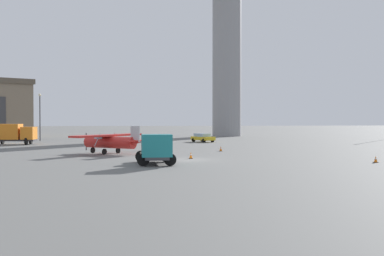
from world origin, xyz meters
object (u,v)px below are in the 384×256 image
object	(u,v)px
control_tower	(227,30)
car_yellow	(203,137)
light_post_east	(40,112)
traffic_cone_mid_apron	(376,159)
traffic_cone_near_right	(221,149)
truck_flatbed_teal	(156,150)
truck_box_orange	(12,133)
traffic_cone_near_left	(191,155)
airplane_red	(111,141)

from	to	relation	value
control_tower	car_yellow	bearing A→B (deg)	-108.14
light_post_east	traffic_cone_mid_apron	distance (m)	58.32
traffic_cone_near_right	traffic_cone_mid_apron	world-z (taller)	traffic_cone_near_right
control_tower	truck_flatbed_teal	xyz separation A→B (m)	(-17.20, -63.72, -21.18)
control_tower	truck_flatbed_teal	distance (m)	69.32
control_tower	traffic_cone_mid_apron	bearing A→B (deg)	-88.56
traffic_cone_near_right	control_tower	bearing A→B (deg)	79.12
truck_flatbed_teal	traffic_cone_mid_apron	xyz separation A→B (m)	(18.80, -0.02, -0.94)
truck_box_orange	traffic_cone_near_right	size ratio (longest dim) A/B	11.12
light_post_east	traffic_cone_near_left	distance (m)	44.96
truck_box_orange	traffic_cone_mid_apron	world-z (taller)	truck_box_orange
airplane_red	traffic_cone_mid_apron	bearing A→B (deg)	-171.95
airplane_red	car_yellow	size ratio (longest dim) A/B	1.93
control_tower	traffic_cone_near_right	xyz separation A→B (m)	(-9.20, -47.87, -22.12)
airplane_red	traffic_cone_mid_apron	size ratio (longest dim) A/B	15.46
truck_flatbed_teal	traffic_cone_near_right	size ratio (longest dim) A/B	9.99
control_tower	light_post_east	xyz separation A→B (m)	(-35.04, -18.58, -17.63)
control_tower	car_yellow	xyz separation A→B (m)	(-8.46, -25.83, -21.66)
traffic_cone_near_right	traffic_cone_mid_apron	bearing A→B (deg)	-55.75
traffic_cone_near_right	truck_box_orange	bearing A→B (deg)	147.32
truck_flatbed_teal	truck_box_orange	bearing A→B (deg)	-151.98
car_yellow	light_post_east	bearing A→B (deg)	-133.76
control_tower	traffic_cone_near_left	xyz separation A→B (m)	(-13.71, -57.91, -22.09)
car_yellow	traffic_cone_mid_apron	size ratio (longest dim) A/B	8.02
truck_box_orange	truck_flatbed_teal	world-z (taller)	truck_box_orange
control_tower	truck_box_orange	world-z (taller)	control_tower
control_tower	traffic_cone_near_right	distance (m)	53.53
traffic_cone_mid_apron	truck_box_orange	bearing A→B (deg)	138.83
truck_box_orange	light_post_east	size ratio (longest dim) A/B	0.82
airplane_red	traffic_cone_near_left	distance (m)	10.65
truck_box_orange	traffic_cone_near_right	world-z (taller)	truck_box_orange
truck_box_orange	truck_flatbed_teal	bearing A→B (deg)	-54.86
car_yellow	traffic_cone_mid_apron	xyz separation A→B (m)	(10.06, -37.91, -0.46)
truck_flatbed_teal	traffic_cone_near_right	bearing A→B (deg)	150.96
control_tower	truck_box_orange	bearing A→B (deg)	-140.62
car_yellow	traffic_cone_near_left	world-z (taller)	car_yellow
light_post_east	traffic_cone_mid_apron	size ratio (longest dim) A/B	13.71
truck_flatbed_teal	traffic_cone_near_left	xyz separation A→B (m)	(3.50, 5.81, -0.91)
airplane_red	light_post_east	size ratio (longest dim) A/B	1.13
airplane_red	truck_box_orange	distance (m)	25.62
airplane_red	truck_flatbed_teal	world-z (taller)	airplane_red
car_yellow	light_post_east	size ratio (longest dim) A/B	0.58
control_tower	truck_box_orange	distance (m)	51.90
control_tower	light_post_east	bearing A→B (deg)	-152.07
traffic_cone_near_left	truck_flatbed_teal	bearing A→B (deg)	-121.02
truck_box_orange	light_post_east	world-z (taller)	light_post_east
airplane_red	traffic_cone_near_right	bearing A→B (deg)	-129.47
truck_box_orange	car_yellow	bearing A→B (deg)	13.61
truck_flatbed_teal	traffic_cone_mid_apron	world-z (taller)	truck_flatbed_teal
truck_flatbed_teal	traffic_cone_near_left	size ratio (longest dim) A/B	9.25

